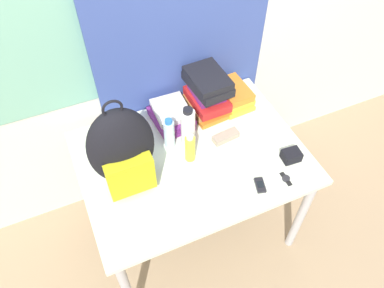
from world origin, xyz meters
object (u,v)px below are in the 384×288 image
book_stack_left (171,115)px  sunglasses_case (226,137)px  book_stack_right (233,95)px  wristwatch (286,179)px  backpack (122,150)px  book_stack_center (207,93)px  camera_pouch (291,156)px  sports_bottle (188,128)px  sunscreen_bottle (190,148)px  cell_phone (260,185)px  water_bottle (169,134)px

book_stack_left → sunglasses_case: bearing=-47.7°
book_stack_left → book_stack_right: book_stack_right is taller
sunglasses_case → wristwatch: 0.40m
backpack → book_stack_left: size_ratio=2.01×
book_stack_center → sunglasses_case: 0.28m
book_stack_center → camera_pouch: bearing=-64.1°
wristwatch → sports_bottle: bearing=131.2°
backpack → sunglasses_case: size_ratio=3.42×
book_stack_left → sports_bottle: bearing=-84.0°
backpack → wristwatch: size_ratio=6.12×
sunscreen_bottle → book_stack_left: bearing=88.3°
cell_phone → wristwatch: 0.14m
book_stack_right → wristwatch: bearing=-91.6°
sports_bottle → sunglasses_case: size_ratio=1.72×
sunscreen_bottle → book_stack_right: bearing=35.9°
sports_bottle → camera_pouch: (0.46, -0.31, -0.10)m
book_stack_right → camera_pouch: 0.52m
sunscreen_bottle → sunglasses_case: size_ratio=1.17×
sports_bottle → wristwatch: bearing=-48.8°
water_bottle → cell_phone: water_bottle is taller
cell_phone → book_stack_center: bearing=91.4°
backpack → cell_phone: backpack is taller
book_stack_left → wristwatch: (0.38, -0.61, -0.04)m
camera_pouch → sunscreen_bottle: bearing=155.8°
backpack → water_bottle: size_ratio=2.67×
book_stack_left → wristwatch: bearing=-58.0°
sunglasses_case → water_bottle: bearing=164.7°
book_stack_center → camera_pouch: book_stack_center is taller
wristwatch → book_stack_right: bearing=88.4°
wristwatch → book_stack_left: bearing=122.0°
sunglasses_case → camera_pouch: (0.25, -0.26, 0.01)m
book_stack_center → sports_bottle: (-0.21, -0.20, -0.00)m
sunscreen_bottle → book_stack_center: bearing=51.8°
sports_bottle → sunscreen_bottle: (-0.03, -0.09, -0.04)m
water_bottle → sunglasses_case: size_ratio=1.28×
backpack → book_stack_left: (0.35, 0.28, -0.18)m
sunglasses_case → book_stack_right: bearing=55.2°
sunglasses_case → camera_pouch: bearing=-46.4°
book_stack_right → water_bottle: water_bottle is taller
sports_bottle → wristwatch: size_ratio=3.08×
book_stack_left → sunglasses_case: book_stack_left is taller
cell_phone → book_stack_right: bearing=75.1°
book_stack_right → sports_bottle: (-0.38, -0.20, 0.08)m
book_stack_left → wristwatch: book_stack_left is taller
book_stack_left → sunscreen_bottle: sunscreen_bottle is taller
water_bottle → wristwatch: bearing=-44.4°
camera_pouch → book_stack_left: bearing=133.0°
cell_phone → wristwatch: cell_phone is taller
backpack → camera_pouch: size_ratio=5.36×
backpack → book_stack_right: size_ratio=2.04×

